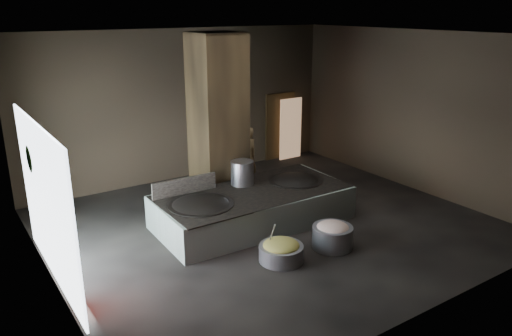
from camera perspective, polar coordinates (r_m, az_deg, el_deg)
floor at (r=12.31m, az=1.54°, el=-6.71°), size 10.00×9.00×0.10m
ceiling at (r=11.19m, az=1.74°, el=15.21°), size 10.00×9.00×0.10m
back_wall at (r=15.38m, az=-8.34°, el=7.16°), size 10.00×0.10×4.50m
front_wall at (r=8.43m, az=19.91°, el=-2.84°), size 10.00×0.10×4.50m
left_wall at (r=9.63m, az=-23.63°, el=-0.72°), size 0.10×9.00×4.50m
right_wall at (r=14.98m, az=17.66°, el=6.21°), size 0.10×9.00×4.50m
pillar at (r=12.94m, az=-4.37°, el=5.25°), size 1.20×1.20×4.50m
hearth_platform at (r=12.25m, az=-0.37°, el=-4.49°), size 4.75×2.38×0.81m
platform_cap at (r=12.10m, az=-0.37°, el=-2.71°), size 4.58×2.20×0.03m
wok_left at (r=11.40m, az=-6.33°, el=-4.51°), size 1.48×1.48×0.41m
wok_left_rim at (r=11.38m, az=-6.34°, el=-4.18°), size 1.51×1.51×0.05m
wok_right at (r=12.91m, az=4.51°, el=-1.72°), size 1.37×1.37×0.39m
wok_right_rim at (r=12.89m, az=4.51°, el=-1.43°), size 1.40×1.40×0.05m
stock_pot at (r=12.46m, az=-1.58°, el=-0.56°), size 0.57×0.57×0.61m
splash_guard at (r=11.97m, az=-8.17°, el=-2.03°), size 1.63×0.11×0.41m
cook at (r=14.35m, az=-1.04°, el=1.12°), size 0.72×0.50×1.85m
veg_basin at (r=10.60m, az=2.88°, el=-9.68°), size 1.13×1.13×0.35m
veg_fill at (r=10.52m, az=2.90°, el=-8.82°), size 0.77×0.77×0.24m
ladle at (r=10.46m, az=1.76°, el=-7.75°), size 0.10×0.37×0.67m
meat_basin at (r=11.24m, az=8.71°, el=-7.78°), size 1.05×1.05×0.49m
meat_fill at (r=11.15m, az=8.76°, el=-6.84°), size 0.74×0.74×0.28m
doorway_near at (r=16.08m, az=-4.15°, el=3.58°), size 1.18×0.08×2.38m
doorway_near_glow at (r=16.04m, az=-3.64°, el=3.36°), size 0.88×0.04×2.07m
doorway_far at (r=17.36m, az=2.75°, el=4.68°), size 1.18×0.08×2.38m
doorway_far_glow at (r=17.34m, az=3.97°, el=4.47°), size 0.90×0.04×2.13m
left_opening at (r=10.05m, az=-22.84°, el=-3.83°), size 0.04×4.20×3.10m
pavilion_sliver at (r=9.19m, az=-20.12°, el=-10.70°), size 0.05×0.90×1.70m
tree_silhouette at (r=10.91m, az=-23.91°, el=1.04°), size 0.28×1.10×1.10m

